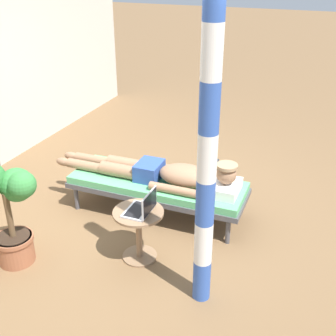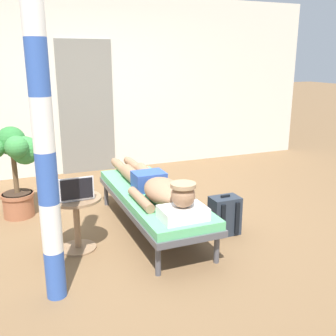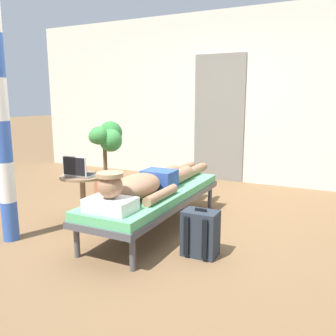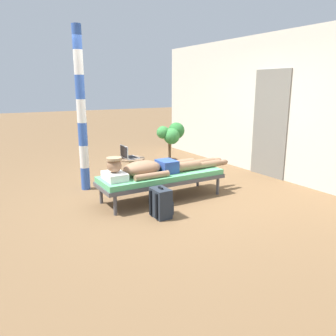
# 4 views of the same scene
# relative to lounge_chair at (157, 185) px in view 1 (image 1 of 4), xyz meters

# --- Properties ---
(ground_plane) EXTENTS (40.00, 40.00, 0.00)m
(ground_plane) POSITION_rel_lounge_chair_xyz_m (0.02, 0.18, -0.35)
(ground_plane) COLOR brown
(lounge_chair) EXTENTS (0.66, 1.99, 0.42)m
(lounge_chair) POSITION_rel_lounge_chair_xyz_m (0.00, 0.00, 0.00)
(lounge_chair) COLOR #4C4C51
(lounge_chair) RESTS_ON ground
(person_reclining) EXTENTS (0.53, 2.17, 0.33)m
(person_reclining) POSITION_rel_lounge_chair_xyz_m (0.00, -0.11, 0.17)
(person_reclining) COLOR white
(person_reclining) RESTS_ON lounge_chair
(side_table) EXTENTS (0.48, 0.48, 0.52)m
(side_table) POSITION_rel_lounge_chair_xyz_m (-0.82, -0.15, 0.01)
(side_table) COLOR #8C6B4C
(side_table) RESTS_ON ground
(laptop) EXTENTS (0.31, 0.24, 0.23)m
(laptop) POSITION_rel_lounge_chair_xyz_m (-0.82, -0.20, 0.24)
(laptop) COLOR silver
(laptop) RESTS_ON side_table
(backpack) EXTENTS (0.30, 0.26, 0.42)m
(backpack) POSITION_rel_lounge_chair_xyz_m (0.65, -0.38, -0.15)
(backpack) COLOR #262D38
(backpack) RESTS_ON ground
(potted_plant) EXTENTS (0.56, 0.63, 1.02)m
(potted_plant) POSITION_rel_lounge_chair_xyz_m (-1.28, 0.94, 0.28)
(potted_plant) COLOR #9E5B3D
(potted_plant) RESTS_ON ground
(porch_post) EXTENTS (0.15, 0.15, 2.67)m
(porch_post) POSITION_rel_lounge_chair_xyz_m (-1.11, -0.88, 0.99)
(porch_post) COLOR #3359B2
(porch_post) RESTS_ON ground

